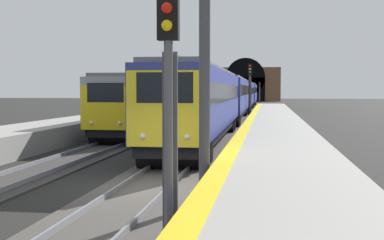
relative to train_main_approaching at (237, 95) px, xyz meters
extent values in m
plane|color=black|center=(-45.20, 0.00, -2.33)|extent=(320.00, 320.00, 0.00)
cube|color=#9E9B93|center=(-45.20, -3.89, -1.80)|extent=(112.00, 3.50, 1.07)
cube|color=yellow|center=(-45.20, -2.39, -1.26)|extent=(112.00, 0.50, 0.01)
cube|color=#4C4742|center=(-45.20, 0.00, -2.30)|extent=(160.00, 2.90, 0.06)
cube|color=gray|center=(-45.20, 0.72, -2.20)|extent=(160.00, 0.07, 0.15)
cube|color=gray|center=(-45.20, -0.72, -2.20)|extent=(160.00, 0.07, 0.15)
cube|color=gray|center=(-45.20, 3.86, -2.20)|extent=(160.00, 0.07, 0.15)
cube|color=navy|center=(-32.18, 0.00, 0.10)|extent=(20.82, 2.90, 2.87)
cube|color=black|center=(-32.18, 0.00, 0.46)|extent=(19.99, 2.93, 0.83)
cube|color=slate|center=(-32.18, 0.00, 1.64)|extent=(20.19, 2.48, 0.20)
cube|color=black|center=(-32.18, 0.00, -1.53)|extent=(20.40, 2.57, 0.52)
cylinder|color=black|center=(-41.24, -0.06, -1.86)|extent=(0.96, 2.56, 0.95)
cylinder|color=black|center=(-39.44, -0.04, -1.86)|extent=(0.96, 2.56, 0.95)
cylinder|color=black|center=(-24.92, 0.04, -1.86)|extent=(0.96, 2.56, 0.95)
cylinder|color=black|center=(-23.12, 0.06, -1.86)|extent=(0.96, 2.56, 0.95)
cube|color=yellow|center=(-42.62, -0.06, -0.04)|extent=(0.14, 2.66, 2.59)
cube|color=black|center=(-42.67, -0.06, 0.67)|extent=(0.05, 1.94, 1.03)
sphere|color=#F2EACC|center=(-42.68, -0.83, -0.99)|extent=(0.20, 0.20, 0.20)
sphere|color=#F2EACC|center=(-42.68, 0.70, -0.99)|extent=(0.20, 0.20, 0.20)
cube|color=navy|center=(-10.73, 0.00, 0.10)|extent=(20.82, 2.90, 2.87)
cube|color=black|center=(-10.73, 0.00, 0.57)|extent=(19.99, 2.93, 0.87)
cube|color=slate|center=(-10.73, 0.00, 1.64)|extent=(20.19, 2.48, 0.20)
cube|color=black|center=(-10.73, 0.00, -1.53)|extent=(20.40, 2.57, 0.52)
cylinder|color=black|center=(-19.95, -0.06, -1.86)|extent=(0.96, 2.56, 0.95)
cylinder|color=black|center=(-18.15, -0.05, -1.86)|extent=(0.96, 2.56, 0.95)
cylinder|color=black|center=(-3.30, 0.05, -1.86)|extent=(0.96, 2.56, 0.95)
cylinder|color=black|center=(-1.50, 0.06, -1.86)|extent=(0.96, 2.56, 0.95)
cube|color=navy|center=(10.73, 0.00, 0.10)|extent=(20.82, 2.90, 2.87)
cube|color=black|center=(10.73, 0.00, 0.45)|extent=(19.99, 2.93, 0.89)
cube|color=slate|center=(10.73, 0.00, 1.64)|extent=(20.19, 2.48, 0.20)
cube|color=black|center=(10.73, 0.00, -1.53)|extent=(20.40, 2.57, 0.52)
cylinder|color=black|center=(1.57, -0.06, -1.86)|extent=(0.96, 2.56, 0.95)
cylinder|color=black|center=(3.37, -0.05, -1.86)|extent=(0.96, 2.56, 0.95)
cylinder|color=black|center=(18.08, 0.05, -1.86)|extent=(0.96, 2.56, 0.95)
cylinder|color=black|center=(19.88, 0.06, -1.86)|extent=(0.96, 2.56, 0.95)
cube|color=navy|center=(32.18, 0.00, 0.10)|extent=(20.82, 2.90, 2.87)
cube|color=black|center=(32.18, 0.00, 0.56)|extent=(19.99, 2.93, 0.85)
cube|color=slate|center=(32.18, 0.00, 1.64)|extent=(20.19, 2.48, 0.20)
cube|color=black|center=(32.18, 0.00, -1.53)|extent=(20.40, 2.57, 0.52)
cylinder|color=black|center=(23.03, -0.06, -1.86)|extent=(0.96, 2.56, 0.95)
cylinder|color=black|center=(24.83, -0.05, -1.86)|extent=(0.96, 2.56, 0.95)
cylinder|color=black|center=(39.53, 0.05, -1.86)|extent=(0.96, 2.56, 0.95)
cylinder|color=black|center=(41.33, 0.06, -1.86)|extent=(0.96, 2.56, 0.95)
cube|color=gray|center=(-25.51, 4.58, -0.07)|extent=(18.31, 2.73, 2.69)
cube|color=black|center=(-25.51, 4.58, 0.38)|extent=(17.57, 2.76, 0.96)
cube|color=slate|center=(-25.51, 4.58, 1.37)|extent=(17.76, 2.32, 0.20)
cube|color=black|center=(-25.51, 4.58, -1.59)|extent=(17.94, 2.40, 0.48)
cylinder|color=black|center=(-33.48, 4.57, -1.90)|extent=(0.87, 2.49, 0.86)
cylinder|color=black|center=(-31.68, 4.57, -1.90)|extent=(0.87, 2.49, 0.86)
cylinder|color=black|center=(-19.33, 4.59, -1.90)|extent=(0.87, 2.49, 0.86)
cylinder|color=black|center=(-17.53, 4.59, -1.90)|extent=(0.87, 2.49, 0.86)
cube|color=yellow|center=(-34.70, 4.57, -0.30)|extent=(0.12, 2.60, 2.23)
cube|color=black|center=(-34.75, 4.57, 0.46)|extent=(0.04, 1.90, 0.97)
sphere|color=#F2EACC|center=(-34.76, 3.83, -1.07)|extent=(0.20, 0.20, 0.20)
sphere|color=#F2EACC|center=(-34.76, 5.32, -1.07)|extent=(0.20, 0.20, 0.20)
cube|color=gray|center=(-6.57, 4.58, -0.07)|extent=(18.31, 2.73, 2.69)
cube|color=black|center=(-6.57, 4.58, 0.24)|extent=(17.57, 2.76, 0.91)
cube|color=slate|center=(-6.57, 4.58, 1.37)|extent=(17.76, 2.32, 0.20)
cube|color=black|center=(-6.57, 4.58, -1.59)|extent=(17.94, 2.40, 0.48)
cylinder|color=black|center=(-14.63, 4.57, -1.90)|extent=(0.87, 2.49, 0.86)
cylinder|color=black|center=(-12.83, 4.57, -1.90)|extent=(0.87, 2.49, 0.86)
cylinder|color=black|center=(-0.31, 4.59, -1.90)|extent=(0.87, 2.49, 0.86)
cylinder|color=black|center=(1.49, 4.59, -1.90)|extent=(0.87, 2.49, 0.86)
cube|color=black|center=(-6.57, 4.58, 1.92)|extent=(1.30, 1.63, 0.90)
cylinder|color=#4C4C54|center=(-50.62, -1.74, -0.43)|extent=(0.16, 0.16, 3.81)
cube|color=black|center=(-50.62, -1.74, 1.85)|extent=(0.20, 0.38, 0.75)
cube|color=#4C4C54|center=(-50.48, -1.74, -0.43)|extent=(0.04, 0.28, 3.43)
sphere|color=red|center=(-50.75, -1.74, 2.03)|extent=(0.20, 0.20, 0.20)
sphere|color=yellow|center=(-50.75, -1.74, 1.73)|extent=(0.20, 0.20, 0.20)
cylinder|color=#38383D|center=(-9.01, -1.74, -0.13)|extent=(0.16, 0.16, 4.41)
cube|color=black|center=(-9.01, -1.74, 2.60)|extent=(0.20, 0.38, 1.05)
cube|color=#38383D|center=(-8.87, -1.74, -0.13)|extent=(0.04, 0.28, 3.97)
sphere|color=red|center=(-9.14, -1.74, 2.93)|extent=(0.20, 0.20, 0.20)
sphere|color=yellow|center=(-9.14, -1.74, 2.63)|extent=(0.20, 0.20, 0.20)
sphere|color=green|center=(-9.14, -1.74, 2.33)|extent=(0.20, 0.20, 0.20)
cylinder|color=#4C4C54|center=(49.03, -1.74, -0.43)|extent=(0.16, 0.16, 3.80)
cube|color=black|center=(49.03, -1.74, 1.84)|extent=(0.20, 0.38, 0.75)
cube|color=#4C4C54|center=(49.17, -1.74, -0.43)|extent=(0.04, 0.28, 3.42)
sphere|color=red|center=(48.90, -1.74, 2.02)|extent=(0.20, 0.20, 0.20)
sphere|color=yellow|center=(48.90, -1.74, 1.72)|extent=(0.20, 0.20, 0.20)
cylinder|color=#3F3F47|center=(-46.95, -1.94, 1.26)|extent=(0.28, 0.28, 7.18)
cube|color=brown|center=(73.89, 2.29, 2.01)|extent=(2.22, 17.87, 8.69)
cube|color=black|center=(72.73, 2.29, 0.71)|extent=(0.12, 10.01, 6.08)
cylinder|color=black|center=(72.73, 2.29, 3.75)|extent=(0.12, 10.01, 10.01)
cylinder|color=#595B60|center=(10.41, 10.62, 1.76)|extent=(0.22, 0.22, 8.19)
cylinder|color=#595B60|center=(10.41, 9.58, 5.26)|extent=(0.08, 2.08, 0.08)
camera|label=1|loc=(-59.67, -3.51, 0.60)|focal=48.23mm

